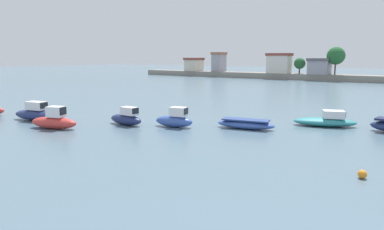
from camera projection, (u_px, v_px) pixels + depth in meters
moored_boat_1 at (37, 114)px, 32.36m from camera, size 5.43×2.77×1.82m
moored_boat_2 at (54, 121)px, 28.62m from camera, size 4.50×2.63×1.91m
moored_boat_3 at (126, 118)px, 30.22m from camera, size 3.65×1.33×1.64m
moored_boat_4 at (175, 119)px, 29.29m from camera, size 3.62×1.88×1.76m
moored_boat_5 at (246, 124)px, 28.64m from camera, size 5.07×2.40×0.82m
moored_boat_6 at (326, 121)px, 29.69m from camera, size 5.62×3.72×1.40m
mooring_buoy_0 at (362, 174)px, 16.87m from camera, size 0.44×0.44×0.44m
distant_shoreline at (305, 72)px, 90.72m from camera, size 110.53×6.43×8.57m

